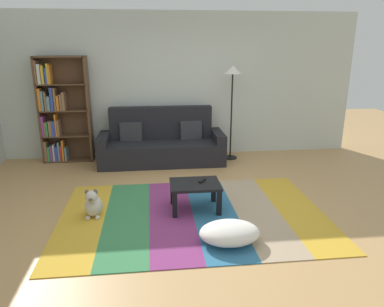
# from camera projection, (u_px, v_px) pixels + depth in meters

# --- Properties ---
(ground_plane) EXTENTS (14.00, 14.00, 0.00)m
(ground_plane) POSITION_uv_depth(u_px,v_px,m) (197.00, 207.00, 4.91)
(ground_plane) COLOR tan
(back_wall) EXTENTS (6.80, 0.10, 2.70)m
(back_wall) POSITION_uv_depth(u_px,v_px,m) (180.00, 86.00, 6.94)
(back_wall) COLOR silver
(back_wall) RESTS_ON ground_plane
(rug) EXTENTS (3.37, 2.29, 0.01)m
(rug) POSITION_uv_depth(u_px,v_px,m) (193.00, 215.00, 4.66)
(rug) COLOR gold
(rug) RESTS_ON ground_plane
(couch) EXTENTS (2.26, 0.80, 1.00)m
(couch) POSITION_uv_depth(u_px,v_px,m) (162.00, 144.00, 6.69)
(couch) COLOR black
(couch) RESTS_ON ground_plane
(bookshelf) EXTENTS (0.90, 0.28, 1.92)m
(bookshelf) POSITION_uv_depth(u_px,v_px,m) (58.00, 112.00, 6.58)
(bookshelf) COLOR brown
(bookshelf) RESTS_ON ground_plane
(coffee_table) EXTENTS (0.65, 0.50, 0.37)m
(coffee_table) POSITION_uv_depth(u_px,v_px,m) (195.00, 188.00, 4.74)
(coffee_table) COLOR black
(coffee_table) RESTS_ON rug
(pouf) EXTENTS (0.67, 0.49, 0.23)m
(pouf) POSITION_uv_depth(u_px,v_px,m) (230.00, 233.00, 3.98)
(pouf) COLOR white
(pouf) RESTS_ON rug
(dog) EXTENTS (0.22, 0.35, 0.40)m
(dog) POSITION_uv_depth(u_px,v_px,m) (93.00, 205.00, 4.60)
(dog) COLOR beige
(dog) RESTS_ON ground_plane
(standing_lamp) EXTENTS (0.32, 0.32, 1.74)m
(standing_lamp) POSITION_uv_depth(u_px,v_px,m) (232.00, 82.00, 6.58)
(standing_lamp) COLOR black
(standing_lamp) RESTS_ON ground_plane
(tv_remote) EXTENTS (0.12, 0.15, 0.02)m
(tv_remote) POSITION_uv_depth(u_px,v_px,m) (202.00, 181.00, 4.78)
(tv_remote) COLOR black
(tv_remote) RESTS_ON coffee_table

